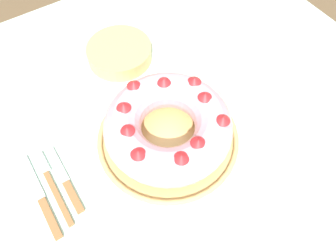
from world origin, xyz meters
TOP-DOWN VIEW (x-y plane):
  - ground_plane at (0.00, 0.00)m, footprint 8.00×8.00m
  - dining_table at (0.00, 0.00)m, footprint 1.27×1.29m
  - serving_dish at (-0.01, 0.03)m, footprint 0.32×0.32m
  - bundt_cake at (-0.01, 0.03)m, footprint 0.28×0.28m
  - fork at (-0.28, 0.08)m, footprint 0.02×0.19m
  - serving_knife at (-0.31, 0.05)m, footprint 0.02×0.21m
  - cake_knife at (-0.26, 0.06)m, footprint 0.02×0.17m
  - side_bowl at (0.02, 0.32)m, footprint 0.17×0.17m
  - napkin at (0.24, 0.05)m, footprint 0.15×0.11m

SIDE VIEW (x-z plane):
  - ground_plane at x=0.00m, z-range 0.00..0.00m
  - dining_table at x=0.00m, z-range 0.29..1.02m
  - napkin at x=0.24m, z-range 0.73..0.73m
  - serving_knife at x=-0.31m, z-range 0.73..0.74m
  - cake_knife at x=-0.26m, z-range 0.73..0.74m
  - fork at x=-0.28m, z-range 0.73..0.74m
  - serving_dish at x=-0.01m, z-range 0.73..0.75m
  - side_bowl at x=0.02m, z-range 0.73..0.77m
  - bundt_cake at x=-0.01m, z-range 0.75..0.84m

